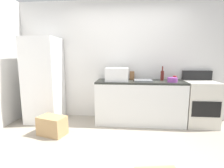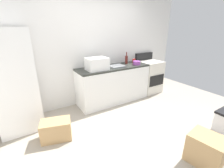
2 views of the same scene
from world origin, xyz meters
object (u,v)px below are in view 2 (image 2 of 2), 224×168
at_px(wine_bottle, 126,59).
at_px(knife_block, 104,62).
at_px(cardboard_box_large, 56,130).
at_px(stove_oven, 149,76).
at_px(cardboard_box_medium, 206,149).
at_px(coffee_mug, 134,61).
at_px(mixing_bowl, 137,63).
at_px(refrigerator, 14,82).
at_px(microwave, 97,64).

bearing_deg(wine_bottle, knife_block, 173.29).
height_order(wine_bottle, cardboard_box_large, wine_bottle).
distance_m(stove_oven, knife_block, 1.49).
relative_size(wine_bottle, cardboard_box_large, 0.63).
xyz_separation_m(wine_bottle, cardboard_box_medium, (-0.43, -2.42, -0.80)).
height_order(stove_oven, cardboard_box_large, stove_oven).
height_order(coffee_mug, cardboard_box_large, coffee_mug).
bearing_deg(coffee_mug, mixing_bowl, -113.58).
bearing_deg(stove_oven, cardboard_box_medium, -117.08).
relative_size(wine_bottle, knife_block, 1.67).
bearing_deg(cardboard_box_medium, stove_oven, 62.92).
bearing_deg(refrigerator, stove_oven, 0.97).
height_order(microwave, cardboard_box_large, microwave).
bearing_deg(wine_bottle, stove_oven, -7.65).
bearing_deg(knife_block, cardboard_box_large, -147.35).
distance_m(coffee_mug, cardboard_box_medium, 2.63).
bearing_deg(cardboard_box_large, refrigerator, 123.74).
height_order(refrigerator, cardboard_box_medium, refrigerator).
relative_size(mixing_bowl, cardboard_box_medium, 0.44).
bearing_deg(cardboard_box_large, mixing_bowl, 15.48).
height_order(mixing_bowl, cardboard_box_large, mixing_bowl).
bearing_deg(coffee_mug, cardboard_box_medium, -105.86).
bearing_deg(refrigerator, cardboard_box_large, -56.26).
bearing_deg(mixing_bowl, microwave, 177.60).
bearing_deg(cardboard_box_medium, knife_block, 94.47).
distance_m(mixing_bowl, cardboard_box_medium, 2.39).
height_order(microwave, coffee_mug, microwave).
height_order(refrigerator, knife_block, refrigerator).
xyz_separation_m(microwave, knife_block, (0.31, 0.26, -0.05)).
height_order(microwave, cardboard_box_medium, microwave).
distance_m(knife_block, mixing_bowl, 0.84).
xyz_separation_m(microwave, cardboard_box_medium, (0.50, -2.24, -0.82)).
xyz_separation_m(refrigerator, wine_bottle, (2.52, 0.16, 0.12)).
distance_m(microwave, coffee_mug, 1.21).
bearing_deg(coffee_mug, cardboard_box_large, -160.00).
xyz_separation_m(refrigerator, knife_block, (1.89, 0.23, 0.10)).
relative_size(refrigerator, cardboard_box_large, 3.75).
height_order(refrigerator, stove_oven, refrigerator).
height_order(refrigerator, cardboard_box_large, refrigerator).
distance_m(cardboard_box_large, cardboard_box_medium, 2.27).
xyz_separation_m(cardboard_box_large, cardboard_box_medium, (1.62, -1.58, 0.04)).
relative_size(refrigerator, stove_oven, 1.62).
relative_size(refrigerator, mixing_bowl, 9.40).
relative_size(knife_block, cardboard_box_medium, 0.42).
bearing_deg(microwave, mixing_bowl, -2.40).
bearing_deg(microwave, refrigerator, 179.02).
xyz_separation_m(microwave, cardboard_box_large, (-1.12, -0.66, -0.87)).
bearing_deg(cardboard_box_large, microwave, 30.44).
relative_size(microwave, mixing_bowl, 2.42).
height_order(wine_bottle, knife_block, wine_bottle).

